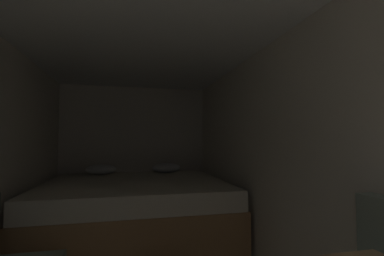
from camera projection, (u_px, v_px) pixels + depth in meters
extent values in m
cube|color=beige|center=(135.00, 150.00, 4.57)|extent=(2.49, 0.05, 2.14)
cube|color=beige|center=(274.00, 157.00, 2.49)|extent=(0.05, 4.80, 2.14)
cube|color=white|center=(141.00, 29.00, 2.26)|extent=(2.49, 4.80, 0.05)
cube|color=#9E7247|center=(135.00, 216.00, 3.47)|extent=(2.27, 2.03, 0.48)
cube|color=beige|center=(136.00, 189.00, 3.48)|extent=(2.23, 1.99, 0.22)
ellipsoid|color=white|center=(101.00, 169.00, 4.16)|extent=(0.46, 0.32, 0.15)
ellipsoid|color=white|center=(167.00, 168.00, 4.39)|extent=(0.46, 0.32, 0.15)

